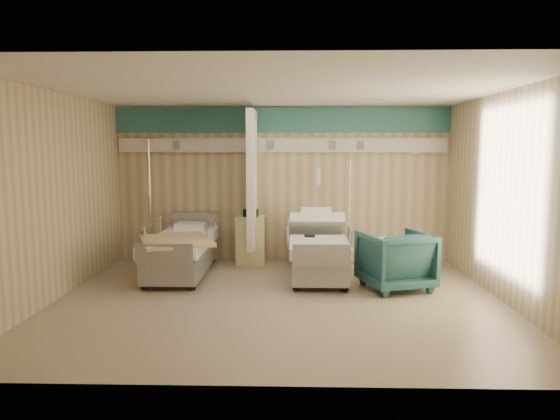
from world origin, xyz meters
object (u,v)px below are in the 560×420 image
object	(u,v)px
bedside_cabinet	(251,240)
visitor_armchair	(395,260)
bed_left	(182,256)
iv_stand_right	(349,243)
bed_right	(318,257)
iv_stand_left	(151,237)

from	to	relation	value
bedside_cabinet	visitor_armchair	bearing A→B (deg)	-35.67
bedside_cabinet	visitor_armchair	size ratio (longest dim) A/B	0.91
bedside_cabinet	visitor_armchair	xyz separation A→B (m)	(2.24, -1.61, 0.00)
bed_left	iv_stand_right	xyz separation A→B (m)	(2.79, 0.83, 0.07)
bed_right	iv_stand_right	distance (m)	1.02
bed_left	iv_stand_left	size ratio (longest dim) A/B	0.97
iv_stand_left	bedside_cabinet	bearing A→B (deg)	-2.01
bed_left	bedside_cabinet	bearing A→B (deg)	40.60
visitor_armchair	iv_stand_right	world-z (taller)	iv_stand_right
iv_stand_right	bedside_cabinet	bearing A→B (deg)	177.67
visitor_armchair	bed_left	bearing A→B (deg)	-29.11
iv_stand_left	bed_right	bearing A→B (deg)	-18.01
bed_left	visitor_armchair	bearing A→B (deg)	-12.16
bed_left	bedside_cabinet	distance (m)	1.39
bed_right	iv_stand_left	world-z (taller)	iv_stand_left
iv_stand_right	bed_left	bearing A→B (deg)	-163.43
bed_left	iv_stand_left	distance (m)	1.24
bed_left	iv_stand_right	world-z (taller)	iv_stand_right
iv_stand_right	iv_stand_left	distance (m)	3.56
visitor_armchair	iv_stand_left	bearing A→B (deg)	-39.36
bedside_cabinet	iv_stand_left	xyz separation A→B (m)	(-1.82, 0.06, 0.03)
bed_right	bedside_cabinet	xyz separation A→B (m)	(-1.15, 0.90, 0.11)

